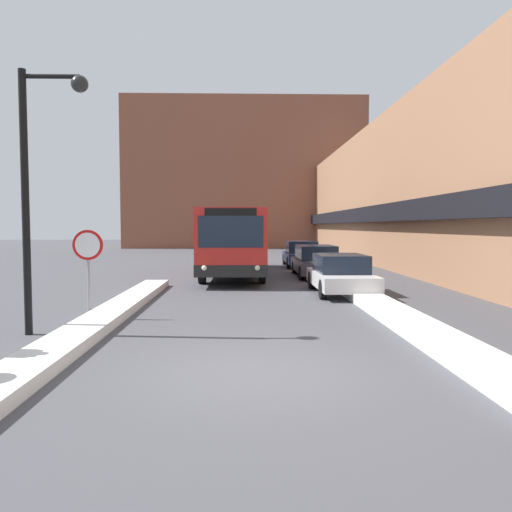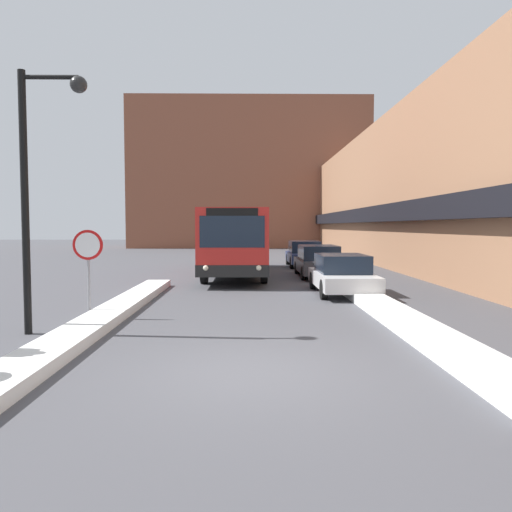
# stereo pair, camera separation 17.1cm
# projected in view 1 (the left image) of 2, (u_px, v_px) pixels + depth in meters

# --- Properties ---
(ground_plane) EXTENTS (160.00, 160.00, 0.00)m
(ground_plane) POSITION_uv_depth(u_px,v_px,m) (256.00, 372.00, 8.00)
(ground_plane) COLOR #47474C
(building_row_right) EXTENTS (5.50, 60.00, 8.60)m
(building_row_right) POSITION_uv_depth(u_px,v_px,m) (401.00, 196.00, 31.96)
(building_row_right) COLOR #996B4C
(building_row_right) RESTS_ON ground_plane
(building_backdrop_far) EXTENTS (26.00, 8.00, 16.08)m
(building_backdrop_far) POSITION_uv_depth(u_px,v_px,m) (245.00, 176.00, 56.10)
(building_backdrop_far) COLOR brown
(building_backdrop_far) RESTS_ON ground_plane
(snow_bank_left) EXTENTS (0.90, 14.21, 0.23)m
(snow_bank_left) POSITION_uv_depth(u_px,v_px,m) (109.00, 315.00, 12.58)
(snow_bank_left) COLOR silver
(snow_bank_left) RESTS_ON ground_plane
(snow_bank_right) EXTENTS (0.90, 15.17, 0.29)m
(snow_bank_right) POSITION_uv_depth(u_px,v_px,m) (386.00, 309.00, 13.27)
(snow_bank_right) COLOR silver
(snow_bank_right) RESTS_ON ground_plane
(city_bus) EXTENTS (2.73, 11.96, 3.05)m
(city_bus) POSITION_uv_depth(u_px,v_px,m) (234.00, 240.00, 24.00)
(city_bus) COLOR red
(city_bus) RESTS_ON ground_plane
(parked_car_front) EXTENTS (1.88, 4.32, 1.36)m
(parked_car_front) POSITION_uv_depth(u_px,v_px,m) (341.00, 274.00, 17.39)
(parked_car_front) COLOR silver
(parked_car_front) RESTS_ON ground_plane
(parked_car_middle) EXTENTS (1.93, 4.85, 1.45)m
(parked_car_middle) POSITION_uv_depth(u_px,v_px,m) (316.00, 261.00, 23.28)
(parked_car_middle) COLOR #38383D
(parked_car_middle) RESTS_ON ground_plane
(parked_car_back) EXTENTS (1.93, 4.54, 1.49)m
(parked_car_back) POSITION_uv_depth(u_px,v_px,m) (301.00, 254.00, 29.14)
(parked_car_back) COLOR navy
(parked_car_back) RESTS_ON ground_plane
(stop_sign) EXTENTS (0.76, 0.08, 2.26)m
(stop_sign) POSITION_uv_depth(u_px,v_px,m) (88.00, 255.00, 12.53)
(stop_sign) COLOR gray
(stop_sign) RESTS_ON ground_plane
(street_lamp) EXTENTS (1.46, 0.36, 5.65)m
(street_lamp) POSITION_uv_depth(u_px,v_px,m) (39.00, 169.00, 10.60)
(street_lamp) COLOR black
(street_lamp) RESTS_ON ground_plane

